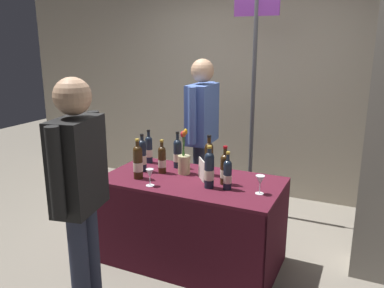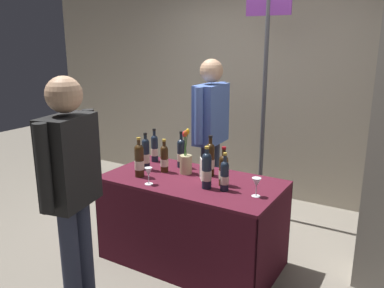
{
  "view_description": "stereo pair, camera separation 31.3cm",
  "coord_description": "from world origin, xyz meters",
  "px_view_note": "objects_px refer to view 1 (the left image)",
  "views": [
    {
      "loc": [
        1.28,
        -2.75,
        1.85
      ],
      "look_at": [
        0.0,
        0.0,
        1.05
      ],
      "focal_mm": 36.43,
      "sensor_mm": 36.0,
      "label": 1
    },
    {
      "loc": [
        1.56,
        -2.6,
        1.85
      ],
      "look_at": [
        0.0,
        0.0,
        1.05
      ],
      "focal_mm": 36.43,
      "sensor_mm": 36.0,
      "label": 2
    }
  ],
  "objects_px": {
    "tasting_table": "(192,205)",
    "taster_foreground_right": "(79,185)",
    "display_bottle_0": "(138,162)",
    "wine_glass_mid": "(260,181)",
    "vendor_presenter": "(202,125)",
    "booth_signpost": "(254,85)",
    "featured_wine_bottle": "(149,149)",
    "flower_vase": "(184,161)",
    "wine_glass_near_vendor": "(150,174)"
  },
  "relations": [
    {
      "from": "tasting_table",
      "to": "taster_foreground_right",
      "type": "relative_size",
      "value": 0.88
    },
    {
      "from": "display_bottle_0",
      "to": "wine_glass_mid",
      "type": "relative_size",
      "value": 2.37
    },
    {
      "from": "display_bottle_0",
      "to": "wine_glass_mid",
      "type": "xyz_separation_m",
      "value": [
        1.0,
        0.09,
        -0.04
      ]
    },
    {
      "from": "wine_glass_mid",
      "to": "taster_foreground_right",
      "type": "distance_m",
      "value": 1.29
    },
    {
      "from": "tasting_table",
      "to": "display_bottle_0",
      "type": "height_order",
      "value": "display_bottle_0"
    },
    {
      "from": "tasting_table",
      "to": "vendor_presenter",
      "type": "relative_size",
      "value": 0.87
    },
    {
      "from": "display_bottle_0",
      "to": "taster_foreground_right",
      "type": "bearing_deg",
      "value": -83.16
    },
    {
      "from": "booth_signpost",
      "to": "vendor_presenter",
      "type": "bearing_deg",
      "value": -137.15
    },
    {
      "from": "featured_wine_bottle",
      "to": "display_bottle_0",
      "type": "distance_m",
      "value": 0.44
    },
    {
      "from": "taster_foreground_right",
      "to": "wine_glass_mid",
      "type": "bearing_deg",
      "value": -56.49
    },
    {
      "from": "flower_vase",
      "to": "display_bottle_0",
      "type": "bearing_deg",
      "value": -137.23
    },
    {
      "from": "tasting_table",
      "to": "flower_vase",
      "type": "bearing_deg",
      "value": 140.32
    },
    {
      "from": "display_bottle_0",
      "to": "wine_glass_near_vendor",
      "type": "relative_size",
      "value": 2.45
    },
    {
      "from": "booth_signpost",
      "to": "featured_wine_bottle",
      "type": "bearing_deg",
      "value": -126.07
    },
    {
      "from": "wine_glass_near_vendor",
      "to": "flower_vase",
      "type": "distance_m",
      "value": 0.39
    },
    {
      "from": "flower_vase",
      "to": "featured_wine_bottle",
      "type": "bearing_deg",
      "value": 161.84
    },
    {
      "from": "featured_wine_bottle",
      "to": "wine_glass_mid",
      "type": "xyz_separation_m",
      "value": [
        1.15,
        -0.32,
        -0.03
      ]
    },
    {
      "from": "flower_vase",
      "to": "wine_glass_near_vendor",
      "type": "bearing_deg",
      "value": -106.75
    },
    {
      "from": "featured_wine_bottle",
      "to": "flower_vase",
      "type": "xyz_separation_m",
      "value": [
        0.43,
        -0.14,
        -0.02
      ]
    },
    {
      "from": "vendor_presenter",
      "to": "taster_foreground_right",
      "type": "distance_m",
      "value": 1.81
    },
    {
      "from": "display_bottle_0",
      "to": "wine_glass_mid",
      "type": "height_order",
      "value": "display_bottle_0"
    },
    {
      "from": "display_bottle_0",
      "to": "booth_signpost",
      "type": "xyz_separation_m",
      "value": [
        0.56,
        1.37,
        0.52
      ]
    },
    {
      "from": "wine_glass_mid",
      "to": "booth_signpost",
      "type": "bearing_deg",
      "value": 109.29
    },
    {
      "from": "featured_wine_bottle",
      "to": "booth_signpost",
      "type": "relative_size",
      "value": 0.14
    },
    {
      "from": "display_bottle_0",
      "to": "flower_vase",
      "type": "distance_m",
      "value": 0.4
    },
    {
      "from": "taster_foreground_right",
      "to": "display_bottle_0",
      "type": "bearing_deg",
      "value": -4.74
    },
    {
      "from": "booth_signpost",
      "to": "taster_foreground_right",
      "type": "bearing_deg",
      "value": -101.84
    },
    {
      "from": "vendor_presenter",
      "to": "tasting_table",
      "type": "bearing_deg",
      "value": 15.81
    },
    {
      "from": "display_bottle_0",
      "to": "booth_signpost",
      "type": "distance_m",
      "value": 1.57
    },
    {
      "from": "tasting_table",
      "to": "flower_vase",
      "type": "height_order",
      "value": "flower_vase"
    },
    {
      "from": "wine_glass_mid",
      "to": "booth_signpost",
      "type": "distance_m",
      "value": 1.47
    },
    {
      "from": "display_bottle_0",
      "to": "wine_glass_mid",
      "type": "distance_m",
      "value": 1.01
    },
    {
      "from": "featured_wine_bottle",
      "to": "display_bottle_0",
      "type": "relative_size",
      "value": 0.94
    },
    {
      "from": "booth_signpost",
      "to": "wine_glass_mid",
      "type": "bearing_deg",
      "value": -70.71
    },
    {
      "from": "vendor_presenter",
      "to": "taster_foreground_right",
      "type": "relative_size",
      "value": 1.02
    },
    {
      "from": "taster_foreground_right",
      "to": "featured_wine_bottle",
      "type": "bearing_deg",
      "value": -0.44
    },
    {
      "from": "wine_glass_near_vendor",
      "to": "wine_glass_mid",
      "type": "height_order",
      "value": "wine_glass_mid"
    },
    {
      "from": "display_bottle_0",
      "to": "booth_signpost",
      "type": "bearing_deg",
      "value": 67.93
    },
    {
      "from": "featured_wine_bottle",
      "to": "tasting_table",
      "type": "bearing_deg",
      "value": -23.68
    },
    {
      "from": "wine_glass_near_vendor",
      "to": "vendor_presenter",
      "type": "relative_size",
      "value": 0.08
    },
    {
      "from": "featured_wine_bottle",
      "to": "wine_glass_near_vendor",
      "type": "xyz_separation_m",
      "value": [
        0.32,
        -0.52,
        -0.04
      ]
    },
    {
      "from": "flower_vase",
      "to": "booth_signpost",
      "type": "bearing_deg",
      "value": 76.46
    },
    {
      "from": "wine_glass_mid",
      "to": "vendor_presenter",
      "type": "height_order",
      "value": "vendor_presenter"
    },
    {
      "from": "wine_glass_mid",
      "to": "taster_foreground_right",
      "type": "relative_size",
      "value": 0.09
    },
    {
      "from": "vendor_presenter",
      "to": "taster_foreground_right",
      "type": "height_order",
      "value": "vendor_presenter"
    },
    {
      "from": "tasting_table",
      "to": "booth_signpost",
      "type": "height_order",
      "value": "booth_signpost"
    },
    {
      "from": "tasting_table",
      "to": "flower_vase",
      "type": "relative_size",
      "value": 3.75
    },
    {
      "from": "wine_glass_near_vendor",
      "to": "booth_signpost",
      "type": "relative_size",
      "value": 0.06
    },
    {
      "from": "featured_wine_bottle",
      "to": "wine_glass_mid",
      "type": "relative_size",
      "value": 2.22
    },
    {
      "from": "wine_glass_near_vendor",
      "to": "wine_glass_mid",
      "type": "bearing_deg",
      "value": 13.73
    }
  ]
}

